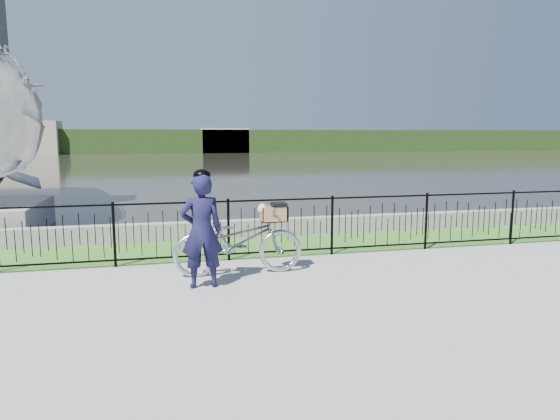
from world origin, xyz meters
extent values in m
plane|color=gray|center=(0.00, 0.00, 0.00)|extent=(120.00, 120.00, 0.00)
cube|color=#397123|center=(0.00, 2.60, 0.00)|extent=(60.00, 2.00, 0.01)
plane|color=#28271F|center=(0.00, 33.00, 0.00)|extent=(120.00, 120.00, 0.00)
cube|color=gray|center=(0.00, 3.60, 0.20)|extent=(60.00, 0.30, 0.40)
cube|color=#243B16|center=(0.00, 60.00, 1.50)|extent=(120.00, 6.00, 3.00)
cube|color=#A29582|center=(-18.00, 58.00, 2.00)|extent=(8.00, 4.00, 4.00)
cube|color=#A29582|center=(6.00, 58.50, 1.60)|extent=(6.00, 3.00, 3.20)
imported|color=#A7ADB3|center=(-0.96, 0.65, 0.56)|extent=(2.13, 0.74, 1.12)
cube|color=black|center=(-0.37, 0.65, 0.87)|extent=(0.38, 0.18, 0.02)
cube|color=#986B46|center=(-0.37, 0.65, 0.87)|extent=(0.42, 0.27, 0.01)
cube|color=#986B46|center=(-0.37, 0.78, 0.99)|extent=(0.42, 0.01, 0.25)
cube|color=#986B46|center=(-0.37, 0.52, 0.99)|extent=(0.42, 0.01, 0.25)
cube|color=#986B46|center=(-0.16, 0.65, 0.99)|extent=(0.02, 0.27, 0.25)
cube|color=#986B46|center=(-0.57, 0.65, 0.99)|extent=(0.01, 0.27, 0.25)
cube|color=black|center=(-0.27, 0.65, 1.15)|extent=(0.23, 0.28, 0.06)
cube|color=black|center=(-0.15, 0.65, 1.02)|extent=(0.02, 0.28, 0.20)
ellipsoid|color=silver|center=(-0.39, 0.65, 1.00)|extent=(0.31, 0.22, 0.20)
sphere|color=silver|center=(-0.56, 0.63, 1.10)|extent=(0.15, 0.15, 0.15)
sphere|color=silver|center=(-0.61, 0.61, 1.07)|extent=(0.07, 0.07, 0.07)
sphere|color=black|center=(-0.63, 0.60, 1.06)|extent=(0.02, 0.02, 0.02)
cone|color=olive|center=(-0.56, 0.69, 1.16)|extent=(0.06, 0.08, 0.08)
cone|color=olive|center=(-0.54, 0.59, 1.16)|extent=(0.06, 0.08, 0.08)
imported|color=#131233|center=(-1.60, 0.07, 0.86)|extent=(0.64, 0.44, 1.72)
ellipsoid|color=black|center=(-1.60, 0.07, 1.70)|extent=(0.26, 0.29, 0.18)
camera|label=1|loc=(-2.15, -7.35, 2.29)|focal=32.00mm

